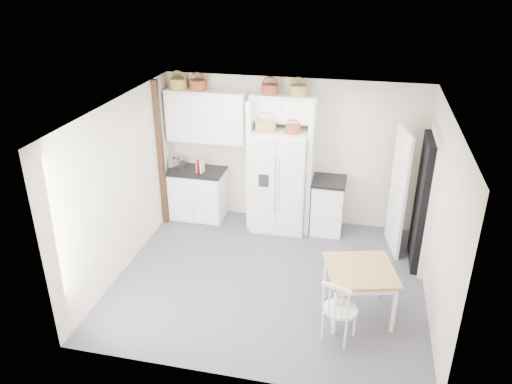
# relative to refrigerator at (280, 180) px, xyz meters

# --- Properties ---
(floor) EXTENTS (4.50, 4.50, 0.00)m
(floor) POSITION_rel_refrigerator_xyz_m (0.15, -1.65, -0.90)
(floor) COLOR #474654
(floor) RESTS_ON ground
(ceiling) EXTENTS (4.50, 4.50, 0.00)m
(ceiling) POSITION_rel_refrigerator_xyz_m (0.15, -1.65, 1.70)
(ceiling) COLOR white
(ceiling) RESTS_ON wall_back
(wall_back) EXTENTS (4.50, 0.00, 4.50)m
(wall_back) POSITION_rel_refrigerator_xyz_m (0.15, 0.35, 0.40)
(wall_back) COLOR beige
(wall_back) RESTS_ON floor
(wall_left) EXTENTS (0.00, 4.00, 4.00)m
(wall_left) POSITION_rel_refrigerator_xyz_m (-2.10, -1.65, 0.40)
(wall_left) COLOR beige
(wall_left) RESTS_ON floor
(wall_right) EXTENTS (0.00, 4.00, 4.00)m
(wall_right) POSITION_rel_refrigerator_xyz_m (2.40, -1.65, 0.40)
(wall_right) COLOR beige
(wall_right) RESTS_ON floor
(refrigerator) EXTENTS (0.93, 0.74, 1.79)m
(refrigerator) POSITION_rel_refrigerator_xyz_m (0.00, 0.00, 0.00)
(refrigerator) COLOR white
(refrigerator) RESTS_ON floor
(base_cab_left) EXTENTS (0.96, 0.61, 0.89)m
(base_cab_left) POSITION_rel_refrigerator_xyz_m (-1.53, 0.05, -0.45)
(base_cab_left) COLOR white
(base_cab_left) RESTS_ON floor
(base_cab_right) EXTENTS (0.52, 0.63, 0.92)m
(base_cab_right) POSITION_rel_refrigerator_xyz_m (0.84, 0.05, -0.43)
(base_cab_right) COLOR white
(base_cab_right) RESTS_ON floor
(dining_table) EXTENTS (1.06, 1.06, 0.72)m
(dining_table) POSITION_rel_refrigerator_xyz_m (1.45, -2.19, -0.53)
(dining_table) COLOR olive
(dining_table) RESTS_ON floor
(windsor_chair) EXTENTS (0.54, 0.52, 0.89)m
(windsor_chair) POSITION_rel_refrigerator_xyz_m (1.25, -2.72, -0.45)
(windsor_chair) COLOR white
(windsor_chair) RESTS_ON floor
(counter_left) EXTENTS (1.00, 0.65, 0.04)m
(counter_left) POSITION_rel_refrigerator_xyz_m (-1.53, 0.05, 0.01)
(counter_left) COLOR black
(counter_left) RESTS_ON base_cab_left
(counter_right) EXTENTS (0.57, 0.67, 0.04)m
(counter_right) POSITION_rel_refrigerator_xyz_m (0.84, 0.05, 0.05)
(counter_right) COLOR black
(counter_right) RESTS_ON base_cab_right
(toaster) EXTENTS (0.30, 0.23, 0.18)m
(toaster) POSITION_rel_refrigerator_xyz_m (-1.91, 0.06, 0.13)
(toaster) COLOR silver
(toaster) RESTS_ON counter_left
(cookbook_red) EXTENTS (0.05, 0.15, 0.22)m
(cookbook_red) POSITION_rel_refrigerator_xyz_m (-1.49, -0.03, 0.15)
(cookbook_red) COLOR red
(cookbook_red) RESTS_ON counter_left
(cookbook_cream) EXTENTS (0.05, 0.14, 0.21)m
(cookbook_cream) POSITION_rel_refrigerator_xyz_m (-1.40, -0.03, 0.14)
(cookbook_cream) COLOR beige
(cookbook_cream) RESTS_ON counter_left
(basket_upper_a) EXTENTS (0.31, 0.31, 0.17)m
(basket_upper_a) POSITION_rel_refrigerator_xyz_m (-1.83, 0.18, 1.54)
(basket_upper_a) COLOR olive
(basket_upper_a) RESTS_ON upper_cabinet
(basket_upper_b) EXTENTS (0.29, 0.29, 0.17)m
(basket_upper_b) POSITION_rel_refrigerator_xyz_m (-1.48, 0.18, 1.54)
(basket_upper_b) COLOR maroon
(basket_upper_b) RESTS_ON upper_cabinet
(basket_bridge_a) EXTENTS (0.28, 0.28, 0.16)m
(basket_bridge_a) POSITION_rel_refrigerator_xyz_m (-0.24, 0.18, 1.53)
(basket_bridge_a) COLOR maroon
(basket_bridge_a) RESTS_ON bridge_cabinet
(basket_bridge_b) EXTENTS (0.29, 0.29, 0.17)m
(basket_bridge_b) POSITION_rel_refrigerator_xyz_m (0.23, 0.18, 1.54)
(basket_bridge_b) COLOR olive
(basket_bridge_b) RESTS_ON bridge_cabinet
(basket_fridge_a) EXTENTS (0.34, 0.34, 0.18)m
(basket_fridge_a) POSITION_rel_refrigerator_xyz_m (-0.25, -0.10, 0.99)
(basket_fridge_a) COLOR olive
(basket_fridge_a) RESTS_ON refrigerator
(basket_fridge_b) EXTENTS (0.24, 0.24, 0.13)m
(basket_fridge_b) POSITION_rel_refrigerator_xyz_m (0.21, -0.10, 0.96)
(basket_fridge_b) COLOR maroon
(basket_fridge_b) RESTS_ON refrigerator
(upper_cabinet) EXTENTS (1.40, 0.34, 0.90)m
(upper_cabinet) POSITION_rel_refrigerator_xyz_m (-1.35, 0.18, 1.00)
(upper_cabinet) COLOR white
(upper_cabinet) RESTS_ON wall_back
(bridge_cabinet) EXTENTS (1.12, 0.34, 0.45)m
(bridge_cabinet) POSITION_rel_refrigerator_xyz_m (-0.00, 0.18, 1.23)
(bridge_cabinet) COLOR white
(bridge_cabinet) RESTS_ON wall_back
(fridge_panel_left) EXTENTS (0.08, 0.60, 2.30)m
(fridge_panel_left) POSITION_rel_refrigerator_xyz_m (-0.51, 0.05, 0.25)
(fridge_panel_left) COLOR white
(fridge_panel_left) RESTS_ON floor
(fridge_panel_right) EXTENTS (0.08, 0.60, 2.30)m
(fridge_panel_right) POSITION_rel_refrigerator_xyz_m (0.51, 0.05, 0.25)
(fridge_panel_right) COLOR white
(fridge_panel_right) RESTS_ON floor
(trim_post) EXTENTS (0.09, 0.09, 2.60)m
(trim_post) POSITION_rel_refrigerator_xyz_m (-2.05, -0.30, 0.40)
(trim_post) COLOR black
(trim_post) RESTS_ON floor
(doorway_void) EXTENTS (0.18, 0.85, 2.05)m
(doorway_void) POSITION_rel_refrigerator_xyz_m (2.31, -0.65, 0.13)
(doorway_void) COLOR black
(doorway_void) RESTS_ON floor
(door_slab) EXTENTS (0.21, 0.79, 2.05)m
(door_slab) POSITION_rel_refrigerator_xyz_m (1.95, -0.31, 0.13)
(door_slab) COLOR white
(door_slab) RESTS_ON floor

